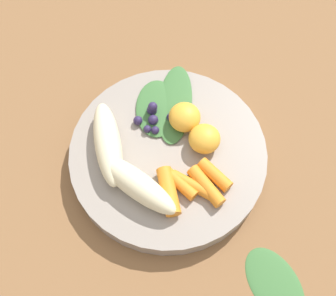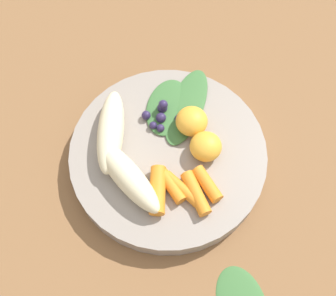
{
  "view_description": "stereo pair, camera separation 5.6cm",
  "coord_description": "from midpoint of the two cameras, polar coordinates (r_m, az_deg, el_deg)",
  "views": [
    {
      "loc": [
        -0.15,
        0.19,
        0.54
      ],
      "look_at": [
        0.0,
        0.0,
        0.04
      ],
      "focal_mm": 46.76,
      "sensor_mm": 36.0,
      "label": 1
    },
    {
      "loc": [
        -0.19,
        0.16,
        0.54
      ],
      "look_at": [
        0.0,
        0.0,
        0.04
      ],
      "focal_mm": 46.76,
      "sensor_mm": 36.0,
      "label": 2
    }
  ],
  "objects": [
    {
      "name": "banana_peeled_right",
      "position": [
        0.56,
        -10.67,
        0.29
      ],
      "size": [
        0.11,
        0.11,
        0.03
      ],
      "primitive_type": "ellipsoid",
      "rotation": [
        0.0,
        0.0,
        2.41
      ],
      "color": "beige",
      "rests_on": "bowl"
    },
    {
      "name": "banana_peeled_left",
      "position": [
        0.54,
        -7.15,
        -4.99
      ],
      "size": [
        0.12,
        0.03,
        0.03
      ],
      "primitive_type": "ellipsoid",
      "rotation": [
        0.0,
        0.0,
        3.13
      ],
      "color": "beige",
      "rests_on": "bowl"
    },
    {
      "name": "carrot_front",
      "position": [
        0.54,
        -2.9,
        -5.99
      ],
      "size": [
        0.06,
        0.05,
        0.02
      ],
      "primitive_type": "cylinder",
      "rotation": [
        0.0,
        1.57,
        2.42
      ],
      "color": "orange",
      "rests_on": "bowl"
    },
    {
      "name": "kale_leaf_left",
      "position": [
        0.6,
        -1.76,
        5.55
      ],
      "size": [
        0.1,
        0.13,
        0.01
      ],
      "primitive_type": "ellipsoid",
      "rotation": [
        0.0,
        0.0,
        5.26
      ],
      "color": "#3D7038",
      "rests_on": "bowl"
    },
    {
      "name": "kale_leaf_stray",
      "position": [
        0.56,
        10.91,
        -17.31
      ],
      "size": [
        0.11,
        0.09,
        0.01
      ],
      "primitive_type": "ellipsoid",
      "rotation": [
        0.0,
        0.0,
        2.71
      ],
      "color": "#3D7038",
      "rests_on": "ground_plane"
    },
    {
      "name": "carrot_small",
      "position": [
        0.55,
        3.23,
        -3.82
      ],
      "size": [
        0.05,
        0.02,
        0.02
      ],
      "primitive_type": "cylinder",
      "rotation": [
        0.0,
        1.57,
        2.98
      ],
      "color": "orange",
      "rests_on": "bowl"
    },
    {
      "name": "ground_plane",
      "position": [
        0.59,
        -2.68,
        -1.89
      ],
      "size": [
        2.4,
        2.4,
        0.0
      ],
      "primitive_type": "plane",
      "color": "brown"
    },
    {
      "name": "carrot_rear",
      "position": [
        0.54,
        2.07,
        -5.31
      ],
      "size": [
        0.06,
        0.03,
        0.02
      ],
      "primitive_type": "cylinder",
      "rotation": [
        0.0,
        1.57,
        2.85
      ],
      "color": "orange",
      "rests_on": "bowl"
    },
    {
      "name": "bowl",
      "position": [
        0.58,
        -2.74,
        -1.32
      ],
      "size": [
        0.26,
        0.26,
        0.03
      ],
      "primitive_type": "cylinder",
      "color": "gray",
      "rests_on": "ground_plane"
    },
    {
      "name": "blueberry_pile",
      "position": [
        0.58,
        -4.8,
        3.73
      ],
      "size": [
        0.04,
        0.04,
        0.02
      ],
      "color": "#2D234C",
      "rests_on": "bowl"
    },
    {
      "name": "kale_leaf_right",
      "position": [
        0.6,
        -4.15,
        4.96
      ],
      "size": [
        0.1,
        0.11,
        0.01
      ],
      "primitive_type": "ellipsoid",
      "rotation": [
        0.0,
        0.0,
        5.36
      ],
      "color": "#3D7038",
      "rests_on": "bowl"
    },
    {
      "name": "orange_segment_far",
      "position": [
        0.56,
        1.95,
        0.92
      ],
      "size": [
        0.04,
        0.04,
        0.03
      ],
      "primitive_type": "ellipsoid",
      "color": "#F4A833",
      "rests_on": "bowl"
    },
    {
      "name": "carrot_mid_right",
      "position": [
        0.54,
        0.43,
        -5.26
      ],
      "size": [
        0.06,
        0.02,
        0.01
      ],
      "primitive_type": "cylinder",
      "rotation": [
        0.0,
        1.57,
        3.26
      ],
      "color": "orange",
      "rests_on": "bowl"
    },
    {
      "name": "carrot_mid_left",
      "position": [
        0.54,
        -1.23,
        -5.11
      ],
      "size": [
        0.05,
        0.02,
        0.02
      ],
      "primitive_type": "cylinder",
      "rotation": [
        0.0,
        1.57,
        3.01
      ],
      "color": "orange",
      "rests_on": "bowl"
    },
    {
      "name": "orange_segment_near",
      "position": [
        0.57,
        -0.6,
        3.77
      ],
      "size": [
        0.04,
        0.04,
        0.03
      ],
      "primitive_type": "ellipsoid",
      "color": "#F4A833",
      "rests_on": "bowl"
    }
  ]
}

